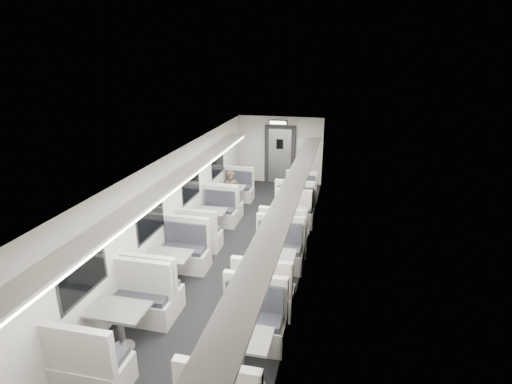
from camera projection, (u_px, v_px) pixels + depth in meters
The scene contains 19 objects.
room at pixel (235, 212), 8.72m from camera, with size 3.24×12.24×2.64m.
booth_left_a at pixel (232, 197), 12.09m from camera, with size 0.97×1.98×1.06m.
booth_left_b at pixel (210, 223), 10.26m from camera, with size 0.98×2.00×1.07m.
booth_left_c at pixel (169, 270), 7.95m from camera, with size 1.06×2.14×1.15m.
booth_left_d at pixel (121, 328), 6.29m from camera, with size 1.06×2.14×1.15m.
booth_right_a at pixel (297, 202), 11.69m from camera, with size 0.97×1.96×1.05m.
booth_right_b at pixel (289, 223), 10.13m from camera, with size 1.11×2.25×1.20m.
booth_right_c at pixel (272, 270), 7.95m from camera, with size 1.08×2.18×1.17m.
booth_right_d at pixel (240, 357), 5.68m from camera, with size 1.06×2.15×1.15m.
passenger at pixel (231, 195), 11.28m from camera, with size 0.51×0.33×1.39m, color black.
window_a at pixel (218, 162), 12.11m from camera, with size 0.02×1.18×0.84m, color black.
window_b at pixel (191, 184), 10.08m from camera, with size 0.02×1.18×0.84m, color black.
window_c at pixel (151, 217), 8.06m from camera, with size 0.02×1.18×0.84m, color black.
window_d at pixel (83, 272), 6.03m from camera, with size 0.02×1.18×0.84m, color black.
luggage_rack_left at pixel (174, 181), 8.46m from camera, with size 0.46×10.40×0.09m.
luggage_rack_right at pixel (291, 189), 7.94m from camera, with size 0.46×10.40×0.09m.
vestibule_door at pixel (280, 155), 14.23m from camera, with size 1.10×0.13×2.10m.
exit_sign at pixel (278, 122), 13.37m from camera, with size 0.62×0.12×0.16m.
wall_notice at pixel (301, 143), 13.91m from camera, with size 0.32×0.02×0.40m, color silver.
Camera 1 is at (2.23, -7.78, 4.49)m, focal length 28.00 mm.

